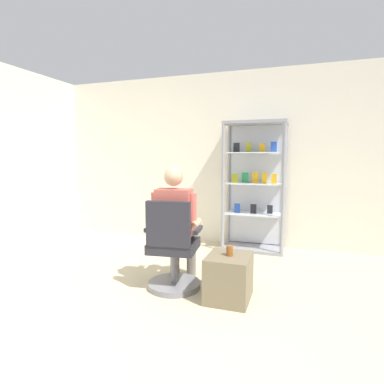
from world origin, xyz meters
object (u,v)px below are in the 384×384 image
(seated_shopkeeper, at_px, (177,220))
(tea_glass, at_px, (230,251))
(display_cabinet_main, at_px, (255,185))
(storage_crate, at_px, (229,277))
(office_chair, at_px, (173,253))

(seated_shopkeeper, relative_size, tea_glass, 12.98)
(display_cabinet_main, bearing_deg, storage_crate, -89.52)
(display_cabinet_main, xyz_separation_m, office_chair, (-0.59, -1.80, -0.57))
(seated_shopkeeper, xyz_separation_m, storage_crate, (0.62, -0.19, -0.49))
(office_chair, relative_size, tea_glass, 9.66)
(display_cabinet_main, bearing_deg, office_chair, -108.09)
(office_chair, bearing_deg, storage_crate, -2.90)
(storage_crate, relative_size, tea_glass, 4.78)
(display_cabinet_main, height_order, office_chair, display_cabinet_main)
(display_cabinet_main, xyz_separation_m, seated_shopkeeper, (-0.61, -1.64, -0.25))
(office_chair, distance_m, tea_glass, 0.62)
(office_chair, bearing_deg, seated_shopkeeper, 96.88)
(office_chair, distance_m, seated_shopkeeper, 0.36)
(office_chair, height_order, tea_glass, office_chair)
(display_cabinet_main, xyz_separation_m, tea_glass, (0.02, -1.84, -0.47))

